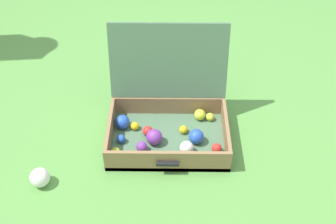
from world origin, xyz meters
TOP-DOWN VIEW (x-y plane):
  - ground_plane at (0.00, 0.00)m, footprint 16.00×16.00m
  - open_suitcase at (0.04, 0.13)m, footprint 0.62×0.54m
  - stray_ball_on_grass at (-0.56, -0.22)m, footprint 0.10×0.10m

SIDE VIEW (x-z plane):
  - ground_plane at x=0.00m, z-range 0.00..0.00m
  - stray_ball_on_grass at x=-0.56m, z-range 0.00..0.10m
  - open_suitcase at x=0.04m, z-range -0.15..0.39m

